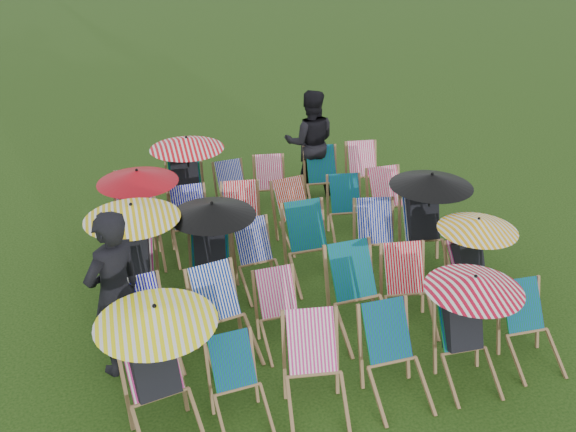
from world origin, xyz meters
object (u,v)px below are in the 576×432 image
object	(u,v)px
person_rear	(310,143)
person_left	(115,294)
deckchair_0	(159,370)
deckchair_5	(532,329)
deckchair_29	(365,173)

from	to	relation	value
person_rear	person_left	bearing A→B (deg)	62.56
deckchair_0	deckchair_5	size ratio (longest dim) A/B	1.60
deckchair_0	deckchair_5	world-z (taller)	deckchair_0
person_left	person_rear	distance (m)	5.21
person_left	deckchair_0	bearing A→B (deg)	70.06
person_left	person_rear	bearing A→B (deg)	-168.65
deckchair_29	person_rear	bearing A→B (deg)	156.49
deckchair_29	person_left	size ratio (longest dim) A/B	0.47
deckchair_29	person_rear	world-z (taller)	person_rear
deckchair_29	deckchair_0	bearing A→B (deg)	-124.13
deckchair_5	deckchair_29	distance (m)	4.58
deckchair_0	person_rear	world-z (taller)	person_rear
deckchair_0	deckchair_29	distance (m)	5.98
deckchair_5	person_rear	xyz separation A→B (m)	(-0.98, 5.08, 0.49)
deckchair_29	person_rear	distance (m)	1.09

